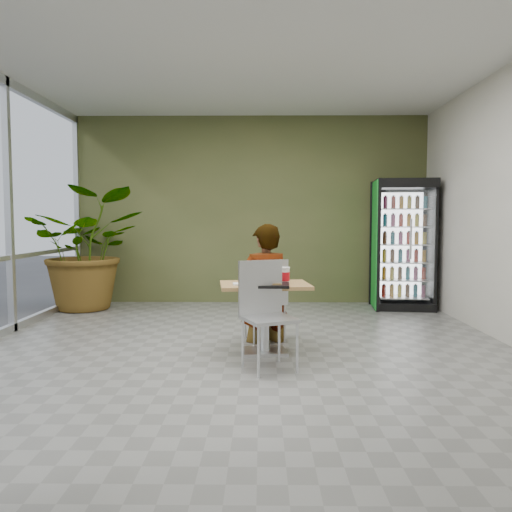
# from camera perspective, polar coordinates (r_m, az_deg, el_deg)

# --- Properties ---
(ground) EXTENTS (7.00, 7.00, 0.00)m
(ground) POSITION_cam_1_polar(r_m,az_deg,el_deg) (5.30, -1.46, -11.43)
(ground) COLOR gray
(ground) RESTS_ON ground
(room_envelope) EXTENTS (6.00, 7.00, 3.20)m
(room_envelope) POSITION_cam_1_polar(r_m,az_deg,el_deg) (5.11, -1.49, 6.14)
(room_envelope) COLOR silver
(room_envelope) RESTS_ON ground
(dining_table) EXTENTS (1.00, 0.75, 0.75)m
(dining_table) POSITION_cam_1_polar(r_m,az_deg,el_deg) (5.32, 1.00, -5.46)
(dining_table) COLOR tan
(dining_table) RESTS_ON ground
(chair_far) EXTENTS (0.54, 0.54, 0.97)m
(chair_far) POSITION_cam_1_polar(r_m,az_deg,el_deg) (5.80, 1.30, -4.33)
(chair_far) COLOR silver
(chair_far) RESTS_ON ground
(chair_near) EXTENTS (0.60, 0.60, 1.03)m
(chair_near) POSITION_cam_1_polar(r_m,az_deg,el_deg) (4.82, 1.02, -5.64)
(chair_near) COLOR silver
(chair_near) RESTS_ON ground
(seated_woman) EXTENTS (0.71, 0.57, 1.68)m
(seated_woman) POSITION_cam_1_polar(r_m,az_deg,el_deg) (5.85, 1.00, -4.56)
(seated_woman) COLOR black
(seated_woman) RESTS_ON ground
(pizza_plate) EXTENTS (0.29, 0.24, 0.03)m
(pizza_plate) POSITION_cam_1_polar(r_m,az_deg,el_deg) (5.38, -0.20, -2.86)
(pizza_plate) COLOR white
(pizza_plate) RESTS_ON dining_table
(soda_cup) EXTENTS (0.10, 0.10, 0.18)m
(soda_cup) POSITION_cam_1_polar(r_m,az_deg,el_deg) (5.26, 3.34, -2.27)
(soda_cup) COLOR white
(soda_cup) RESTS_ON dining_table
(napkin_stack) EXTENTS (0.16, 0.16, 0.02)m
(napkin_stack) POSITION_cam_1_polar(r_m,az_deg,el_deg) (5.17, -1.83, -3.22)
(napkin_stack) COLOR white
(napkin_stack) RESTS_ON dining_table
(cafeteria_tray) EXTENTS (0.50, 0.37, 0.03)m
(cafeteria_tray) POSITION_cam_1_polar(r_m,az_deg,el_deg) (5.04, 1.05, -3.35)
(cafeteria_tray) COLOR black
(cafeteria_tray) RESTS_ON dining_table
(beverage_fridge) EXTENTS (1.02, 0.82, 2.07)m
(beverage_fridge) POSITION_cam_1_polar(r_m,az_deg,el_deg) (8.36, 16.49, 1.27)
(beverage_fridge) COLOR black
(beverage_fridge) RESTS_ON ground
(potted_plant) EXTENTS (2.01, 1.83, 1.94)m
(potted_plant) POSITION_cam_1_polar(r_m,az_deg,el_deg) (8.41, -18.62, 0.79)
(potted_plant) COLOR #306E2C
(potted_plant) RESTS_ON ground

